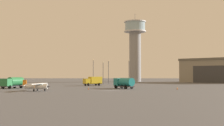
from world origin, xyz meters
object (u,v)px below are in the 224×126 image
airplane_white (36,86)px  light_post_east (93,70)px  truck_fuel_tanker_green (13,82)px  light_post_north (103,71)px  truck_fuel_tanker_teal (124,82)px  traffic_cone_near_left (89,88)px  light_post_west (129,70)px  control_tower (135,45)px  truck_box_yellow (93,81)px  light_post_centre (108,70)px  traffic_cone_near_right (177,88)px

airplane_white → light_post_east: 47.35m
truck_fuel_tanker_green → light_post_north: 40.16m
airplane_white → truck_fuel_tanker_green: 15.45m
truck_fuel_tanker_teal → traffic_cone_near_left: 10.18m
airplane_white → light_post_west: light_post_west is taller
truck_fuel_tanker_teal → traffic_cone_near_left: (-8.94, -4.68, -1.32)m
control_tower → light_post_west: bearing=-96.9°
truck_box_yellow → truck_fuel_tanker_teal: (10.04, -19.57, -0.01)m
light_post_west → light_post_centre: 10.95m
control_tower → light_post_north: 41.77m
light_post_north → light_post_centre: (1.67, 9.02, 0.52)m
control_tower → light_post_west: 37.70m
truck_fuel_tanker_green → traffic_cone_near_left: (21.03, -5.24, -1.37)m
light_post_centre → light_post_north: bearing=-100.5°
light_post_east → control_tower: bearing=63.1°
truck_fuel_tanker_green → light_post_east: size_ratio=0.75×
truck_box_yellow → traffic_cone_near_left: bearing=61.4°
truck_fuel_tanker_teal → light_post_west: size_ratio=0.68×
light_post_west → light_post_centre: light_post_centre is taller
light_post_centre → airplane_white: bearing=-104.9°
airplane_white → light_post_centre: bearing=83.8°
light_post_west → light_post_north: size_ratio=1.09×
light_post_east → light_post_centre: size_ratio=0.99×
truck_box_yellow → light_post_centre: light_post_centre is taller
airplane_white → traffic_cone_near_left: (11.25, 6.71, -0.86)m
truck_fuel_tanker_teal → light_post_west: 35.77m
control_tower → light_post_centre: bearing=-114.2°
truck_fuel_tanker_green → light_post_north: (22.46, 33.11, 3.44)m
airplane_white → truck_fuel_tanker_green: bearing=137.9°
truck_fuel_tanker_green → traffic_cone_near_right: (43.22, -4.35, -1.34)m
truck_fuel_tanker_teal → light_post_north: 34.68m
airplane_white → light_post_centre: light_post_centre is taller
control_tower → airplane_white: 87.97m
truck_fuel_tanker_green → light_post_east: (18.56, 34.36, 3.92)m
light_post_north → light_post_east: bearing=162.2°
control_tower → light_post_centre: size_ratio=3.62×
airplane_white → traffic_cone_near_right: bearing=21.5°
control_tower → traffic_cone_near_left: 78.98m
traffic_cone_near_left → light_post_centre: bearing=86.2°
light_post_north → light_post_centre: 9.19m
truck_box_yellow → light_post_east: light_post_east is taller
light_post_west → traffic_cone_near_left: (-11.34, -40.16, -5.23)m
truck_box_yellow → traffic_cone_near_right: bearing=103.7°
light_post_east → light_post_north: bearing=-17.8°
control_tower → traffic_cone_near_left: (-15.60, -75.16, -18.55)m
airplane_white → traffic_cone_near_right: 34.31m
traffic_cone_near_left → traffic_cone_near_right: (22.19, 0.89, 0.03)m
airplane_white → truck_box_yellow: bearing=80.5°
light_post_west → traffic_cone_near_right: bearing=-74.6°
light_post_centre → traffic_cone_near_left: (-3.11, -47.37, -5.33)m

